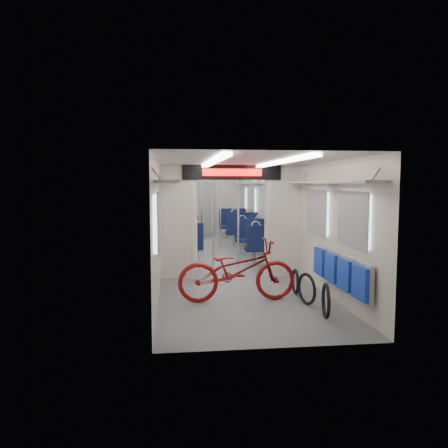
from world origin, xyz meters
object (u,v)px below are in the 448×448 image
(bike_hoop_b, at_px, (307,290))
(seat_bay_far_left, at_px, (181,227))
(seat_bay_far_right, at_px, (237,224))
(seat_bay_near_left, at_px, (183,237))
(stanchion_far_right, at_px, (220,210))
(flip_bench, at_px, (339,271))
(seat_bay_near_right, at_px, (258,239))
(bike_hoop_a, at_px, (326,302))
(stanchion_near_right, at_px, (238,218))
(bike_hoop_c, at_px, (295,283))
(bicycle, at_px, (237,270))
(stanchion_near_left, at_px, (213,220))
(stanchion_far_left, at_px, (201,210))

(bike_hoop_b, relative_size, seat_bay_far_left, 0.25)
(seat_bay_far_right, bearing_deg, bike_hoop_b, -90.23)
(seat_bay_near_left, xyz_separation_m, seat_bay_far_left, (0.00, 2.73, -0.01))
(seat_bay_near_left, distance_m, stanchion_far_right, 2.11)
(flip_bench, relative_size, seat_bay_far_right, 0.93)
(seat_bay_near_right, distance_m, seat_bay_far_left, 3.71)
(bike_hoop_a, xyz_separation_m, stanchion_near_right, (-0.69, 3.80, 0.92))
(seat_bay_far_right, relative_size, stanchion_far_right, 1.00)
(bike_hoop_c, bearing_deg, bike_hoop_b, -90.95)
(bike_hoop_c, bearing_deg, bicycle, -163.60)
(seat_bay_far_left, height_order, stanchion_near_left, stanchion_near_left)
(flip_bench, distance_m, bike_hoop_a, 0.72)
(bicycle, distance_m, bike_hoop_a, 1.58)
(seat_bay_near_right, bearing_deg, stanchion_near_left, -130.50)
(bike_hoop_b, height_order, seat_bay_near_left, seat_bay_near_left)
(bike_hoop_c, bearing_deg, seat_bay_far_right, 89.84)
(seat_bay_near_left, relative_size, stanchion_far_left, 0.92)
(seat_bay_far_left, distance_m, stanchion_far_left, 1.49)
(flip_bench, height_order, bike_hoop_b, flip_bench)
(seat_bay_near_right, height_order, stanchion_near_left, stanchion_near_left)
(seat_bay_far_right, relative_size, stanchion_near_right, 1.00)
(seat_bay_far_left, distance_m, stanchion_near_left, 4.78)
(bicycle, relative_size, stanchion_near_left, 0.84)
(bike_hoop_b, height_order, seat_bay_far_right, seat_bay_far_right)
(stanchion_near_right, bearing_deg, bicycle, -99.06)
(bike_hoop_c, xyz_separation_m, stanchion_far_right, (-0.69, 5.62, 0.95))
(seat_bay_near_left, xyz_separation_m, seat_bay_near_right, (1.87, -0.48, -0.02))
(stanchion_far_left, bearing_deg, seat_bay_far_right, 49.88)
(bike_hoop_a, distance_m, seat_bay_near_left, 5.69)
(bike_hoop_c, xyz_separation_m, stanchion_near_right, (-0.64, 2.41, 0.95))
(stanchion_near_left, xyz_separation_m, stanchion_far_right, (0.57, 3.63, 0.00))
(stanchion_near_left, height_order, stanchion_near_right, same)
(flip_bench, bearing_deg, bicycle, 159.15)
(stanchion_far_left, bearing_deg, seat_bay_near_left, -111.19)
(bike_hoop_b, relative_size, seat_bay_near_left, 0.24)
(bike_hoop_b, relative_size, seat_bay_near_right, 0.26)
(seat_bay_near_left, bearing_deg, bike_hoop_b, -68.40)
(stanchion_far_right, bearing_deg, stanchion_near_right, -89.17)
(seat_bay_near_right, bearing_deg, seat_bay_far_right, 90.00)
(flip_bench, distance_m, seat_bay_near_right, 4.40)
(seat_bay_far_right, distance_m, stanchion_far_left, 2.08)
(seat_bay_near_left, relative_size, stanchion_near_right, 0.92)
(stanchion_far_left, bearing_deg, flip_bench, -74.98)
(bike_hoop_b, bearing_deg, stanchion_far_right, 96.14)
(flip_bench, height_order, seat_bay_near_left, seat_bay_near_left)
(bike_hoop_c, bearing_deg, seat_bay_far_left, 105.45)
(seat_bay_near_left, xyz_separation_m, stanchion_near_right, (1.21, -1.56, 0.60))
(bike_hoop_a, relative_size, bike_hoop_c, 1.15)
(flip_bench, xyz_separation_m, stanchion_near_right, (-1.08, 3.30, 0.57))
(stanchion_near_right, bearing_deg, stanchion_far_right, 90.83)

